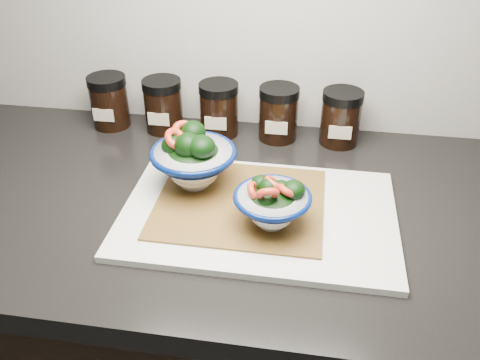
% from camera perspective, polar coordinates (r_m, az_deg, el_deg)
% --- Properties ---
extents(countertop, '(3.50, 0.60, 0.04)m').
position_cam_1_polar(countertop, '(0.92, -8.23, -2.63)').
color(countertop, black).
rests_on(countertop, cabinet).
extents(cutting_board, '(0.45, 0.30, 0.01)m').
position_cam_1_polar(cutting_board, '(0.85, 2.10, -3.79)').
color(cutting_board, silver).
rests_on(cutting_board, countertop).
extents(bamboo_mat, '(0.28, 0.24, 0.00)m').
position_cam_1_polar(bamboo_mat, '(0.86, 0.00, -2.56)').
color(bamboo_mat, olive).
rests_on(bamboo_mat, cutting_board).
extents(bowl_left, '(0.15, 0.15, 0.12)m').
position_cam_1_polar(bowl_left, '(0.88, -5.34, 2.34)').
color(bowl_left, white).
rests_on(bowl_left, bamboo_mat).
extents(bowl_right, '(0.12, 0.12, 0.09)m').
position_cam_1_polar(bowl_right, '(0.79, 3.68, -2.63)').
color(bowl_right, white).
rests_on(bowl_right, bamboo_mat).
extents(spice_jar_a, '(0.08, 0.08, 0.11)m').
position_cam_1_polar(spice_jar_a, '(1.14, -14.47, 8.55)').
color(spice_jar_a, black).
rests_on(spice_jar_a, countertop).
extents(spice_jar_b, '(0.08, 0.08, 0.11)m').
position_cam_1_polar(spice_jar_b, '(1.10, -8.62, 8.31)').
color(spice_jar_b, black).
rests_on(spice_jar_b, countertop).
extents(spice_jar_c, '(0.08, 0.08, 0.11)m').
position_cam_1_polar(spice_jar_c, '(1.07, -2.38, 7.97)').
color(spice_jar_c, black).
rests_on(spice_jar_c, countertop).
extents(spice_jar_d, '(0.08, 0.08, 0.11)m').
position_cam_1_polar(spice_jar_d, '(1.06, 4.33, 7.50)').
color(spice_jar_d, black).
rests_on(spice_jar_d, countertop).
extents(spice_jar_e, '(0.08, 0.08, 0.11)m').
position_cam_1_polar(spice_jar_e, '(1.05, 11.24, 6.90)').
color(spice_jar_e, black).
rests_on(spice_jar_e, countertop).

